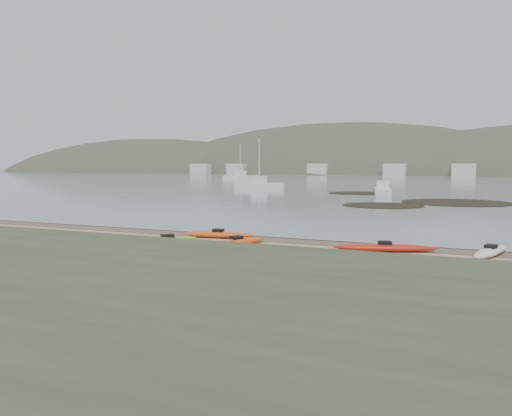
% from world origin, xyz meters
% --- Properties ---
extents(ground, '(600.00, 600.00, 0.00)m').
position_xyz_m(ground, '(0.00, 0.00, 0.00)').
color(ground, tan).
rests_on(ground, ground).
extents(wet_sand, '(60.00, 60.00, 0.00)m').
position_xyz_m(wet_sand, '(0.00, -0.30, 0.00)').
color(wet_sand, brown).
rests_on(wet_sand, ground).
extents(water, '(1200.00, 1200.00, 0.00)m').
position_xyz_m(water, '(0.00, 300.00, 0.01)').
color(water, slate).
rests_on(water, ground).
extents(kayaks, '(23.69, 9.37, 0.34)m').
position_xyz_m(kayaks, '(0.56, -3.59, 0.17)').
color(kayaks, '#EB4C14').
rests_on(kayaks, ground).
extents(kelp_mats, '(21.33, 26.08, 0.04)m').
position_xyz_m(kelp_mats, '(4.08, 30.58, 0.03)').
color(kelp_mats, black).
rests_on(kelp_mats, water).
extents(moored_boats, '(99.06, 73.99, 1.19)m').
position_xyz_m(moored_boats, '(-0.51, 70.91, 0.54)').
color(moored_boats, silver).
rests_on(moored_boats, ground).
extents(far_town, '(199.00, 5.00, 4.00)m').
position_xyz_m(far_town, '(6.00, 145.00, 2.00)').
color(far_town, beige).
rests_on(far_town, ground).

